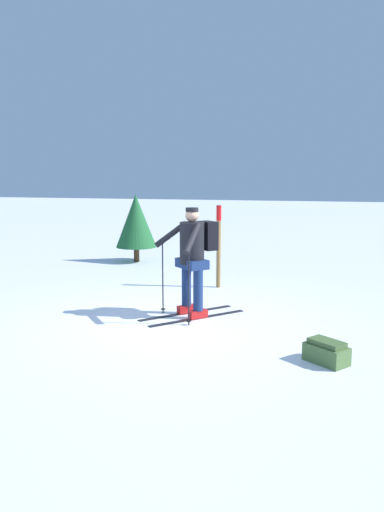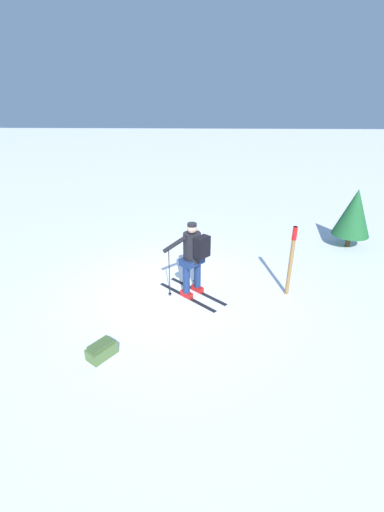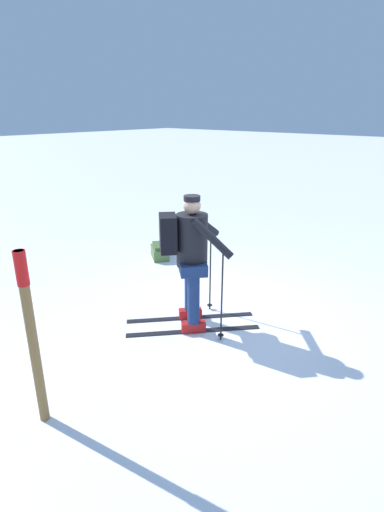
% 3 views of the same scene
% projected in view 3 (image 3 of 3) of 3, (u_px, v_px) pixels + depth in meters
% --- Properties ---
extents(ground_plane, '(80.00, 80.00, 0.00)m').
position_uv_depth(ground_plane, '(217.00, 317.00, 5.36)').
color(ground_plane, white).
extents(skier, '(1.55, 1.45, 1.69)m').
position_uv_depth(skier, '(190.00, 253.00, 4.83)').
color(skier, black).
rests_on(skier, ground_plane).
extents(dropped_backpack, '(0.52, 0.56, 0.27)m').
position_uv_depth(dropped_backpack, '(160.00, 251.00, 7.45)').
color(dropped_backpack, '#4C6B38').
rests_on(dropped_backpack, ground_plane).
extents(trail_marker, '(0.10, 0.10, 1.61)m').
position_uv_depth(trail_marker, '(31.00, 328.00, 3.28)').
color(trail_marker, olive).
rests_on(trail_marker, ground_plane).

